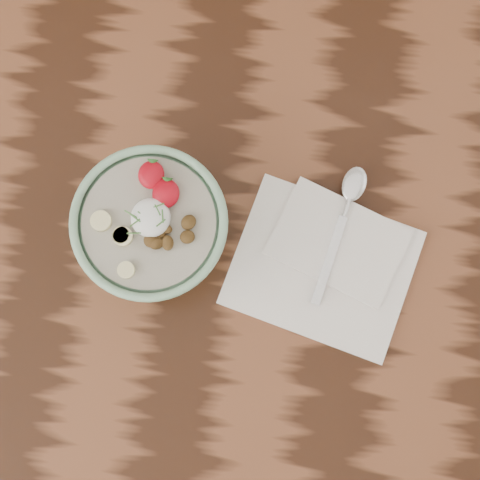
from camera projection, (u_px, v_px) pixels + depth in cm
name	position (u px, v px, depth cm)	size (l,w,h in cm)	color
table	(197.00, 274.00, 98.72)	(160.00, 90.00, 75.00)	black
breakfast_bowl	(153.00, 227.00, 83.75)	(19.12, 19.12, 12.54)	#86B48F
napkin	(326.00, 262.00, 89.02)	(27.01, 23.79, 1.42)	white
spoon	(348.00, 203.00, 88.85)	(6.38, 19.40, 1.02)	silver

